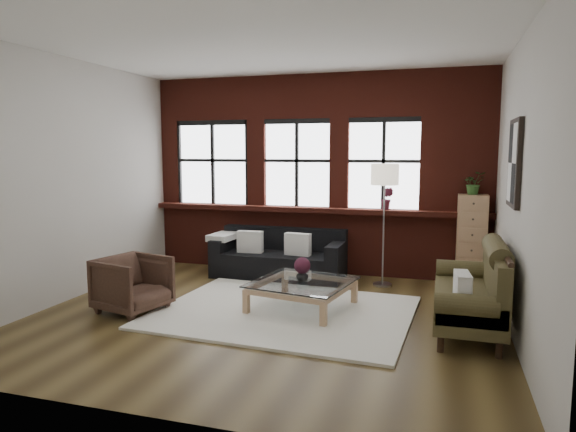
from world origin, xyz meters
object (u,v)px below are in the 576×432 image
(dark_sofa, at_px, (279,254))
(drawer_chest, at_px, (471,240))
(coffee_table, at_px, (302,296))
(floor_lamp, at_px, (384,221))
(vintage_settee, at_px, (468,287))
(armchair, at_px, (133,284))
(vase, at_px, (302,275))

(dark_sofa, xyz_separation_m, drawer_chest, (2.87, 0.36, 0.30))
(coffee_table, xyz_separation_m, floor_lamp, (0.83, 1.49, 0.79))
(coffee_table, bearing_deg, floor_lamp, 60.92)
(drawer_chest, height_order, floor_lamp, floor_lamp)
(vintage_settee, relative_size, drawer_chest, 1.33)
(coffee_table, bearing_deg, dark_sofa, 117.59)
(armchair, bearing_deg, floor_lamp, -38.55)
(vintage_settee, xyz_separation_m, armchair, (-3.93, -0.52, -0.13))
(coffee_table, bearing_deg, vase, 45.00)
(armchair, height_order, drawer_chest, drawer_chest)
(dark_sofa, relative_size, vase, 12.87)
(vintage_settee, bearing_deg, drawer_chest, 86.50)
(armchair, xyz_separation_m, floor_lamp, (2.82, 2.15, 0.63))
(vase, xyz_separation_m, drawer_chest, (2.07, 1.90, 0.23))
(vintage_settee, relative_size, armchair, 2.37)
(vintage_settee, distance_m, coffee_table, 1.97)
(vintage_settee, xyz_separation_m, coffee_table, (-1.94, 0.14, -0.30))
(floor_lamp, bearing_deg, vase, -119.08)
(floor_lamp, bearing_deg, drawer_chest, 18.24)
(dark_sofa, relative_size, vintage_settee, 1.14)
(vase, bearing_deg, drawer_chest, 42.55)
(armchair, height_order, vase, armchair)
(drawer_chest, bearing_deg, coffee_table, -137.45)
(dark_sofa, bearing_deg, armchair, -118.32)
(vintage_settee, relative_size, vase, 11.32)
(vintage_settee, height_order, armchair, vintage_settee)
(armchair, relative_size, coffee_table, 0.67)
(armchair, xyz_separation_m, coffee_table, (1.99, 0.66, -0.17))
(vintage_settee, distance_m, armchair, 3.97)
(floor_lamp, bearing_deg, coffee_table, -119.08)
(dark_sofa, height_order, drawer_chest, drawer_chest)
(coffee_table, height_order, floor_lamp, floor_lamp)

